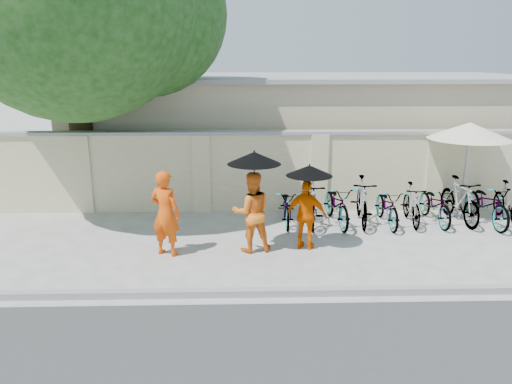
{
  "coord_description": "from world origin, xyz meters",
  "views": [
    {
      "loc": [
        0.04,
        -9.33,
        3.88
      ],
      "look_at": [
        0.33,
        0.92,
        1.1
      ],
      "focal_mm": 35.0,
      "sensor_mm": 36.0,
      "label": 1
    }
  ],
  "objects_px": {
    "monk_left": "(165,213)",
    "monk_right": "(307,215)",
    "monk_center": "(252,212)",
    "patio_umbrella": "(469,132)"
  },
  "relations": [
    {
      "from": "monk_center",
      "to": "patio_umbrella",
      "type": "bearing_deg",
      "value": -166.89
    },
    {
      "from": "monk_center",
      "to": "monk_right",
      "type": "bearing_deg",
      "value": 174.81
    },
    {
      "from": "monk_left",
      "to": "patio_umbrella",
      "type": "bearing_deg",
      "value": -137.82
    },
    {
      "from": "monk_left",
      "to": "patio_umbrella",
      "type": "height_order",
      "value": "patio_umbrella"
    },
    {
      "from": "monk_center",
      "to": "patio_umbrella",
      "type": "xyz_separation_m",
      "value": [
        5.34,
        2.22,
        1.29
      ]
    },
    {
      "from": "monk_left",
      "to": "monk_center",
      "type": "xyz_separation_m",
      "value": [
        1.72,
        0.17,
        -0.04
      ]
    },
    {
      "from": "monk_center",
      "to": "monk_right",
      "type": "xyz_separation_m",
      "value": [
        1.14,
        0.09,
        -0.1
      ]
    },
    {
      "from": "monk_left",
      "to": "monk_right",
      "type": "bearing_deg",
      "value": -151.49
    },
    {
      "from": "monk_right",
      "to": "patio_umbrella",
      "type": "height_order",
      "value": "patio_umbrella"
    },
    {
      "from": "monk_left",
      "to": "monk_right",
      "type": "distance_m",
      "value": 2.88
    }
  ]
}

